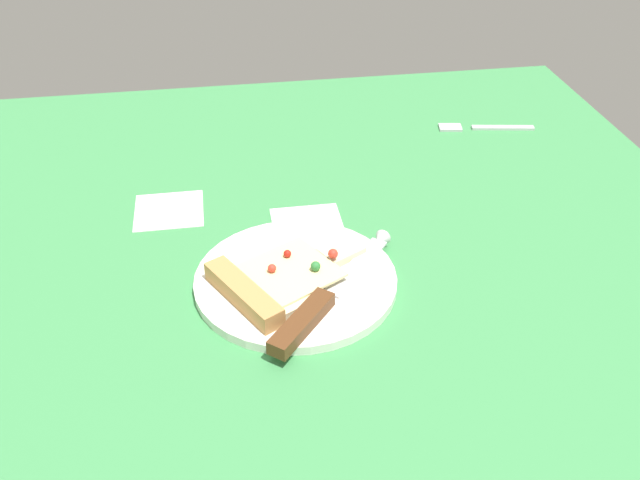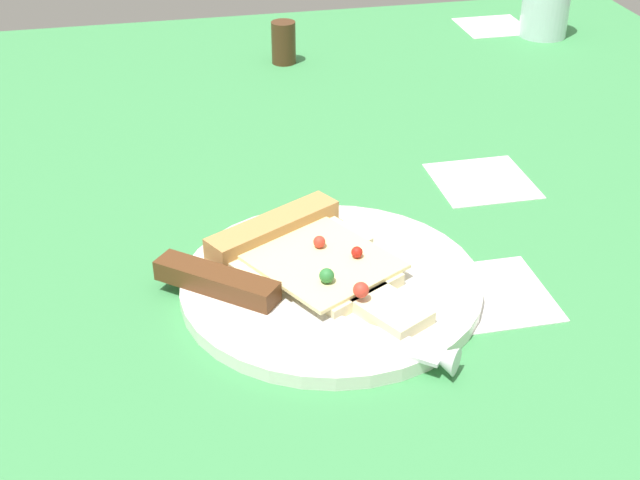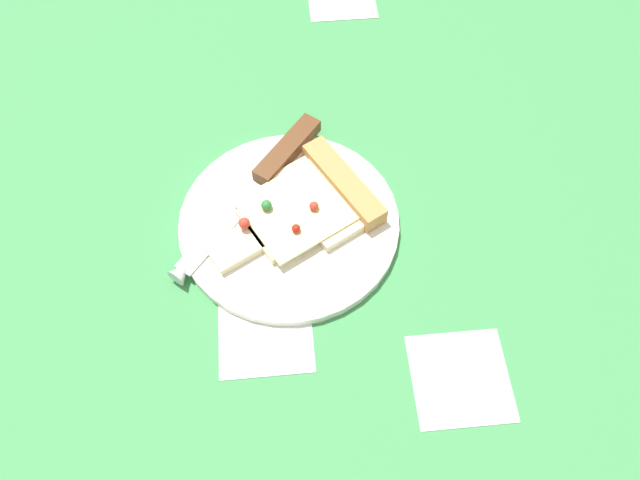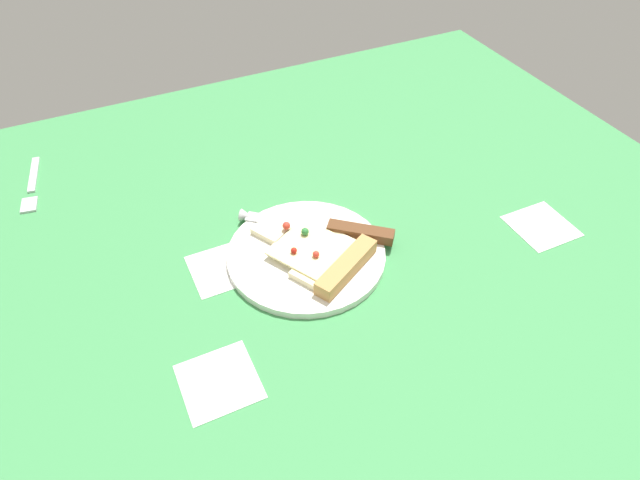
# 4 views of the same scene
# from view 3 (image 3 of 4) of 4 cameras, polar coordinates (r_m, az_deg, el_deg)

# --- Properties ---
(ground_plane) EXTENTS (1.27, 1.27, 0.03)m
(ground_plane) POSITION_cam_3_polar(r_m,az_deg,el_deg) (0.70, 2.81, 4.15)
(ground_plane) COLOR #3D8C4C
(ground_plane) RESTS_ON ground
(plate) EXTENTS (0.23, 0.23, 0.01)m
(plate) POSITION_cam_3_polar(r_m,az_deg,el_deg) (0.66, -2.85, 1.57)
(plate) COLOR white
(plate) RESTS_ON ground_plane
(pizza_slice) EXTENTS (0.19, 0.15, 0.02)m
(pizza_slice) POSITION_cam_3_polar(r_m,az_deg,el_deg) (0.65, -1.00, 3.30)
(pizza_slice) COLOR beige
(pizza_slice) RESTS_ON plate
(knife) EXTENTS (0.17, 0.20, 0.02)m
(knife) POSITION_cam_3_polar(r_m,az_deg,el_deg) (0.68, -5.28, 5.64)
(knife) COLOR silver
(knife) RESTS_ON plate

